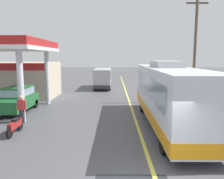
{
  "coord_description": "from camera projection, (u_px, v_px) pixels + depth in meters",
  "views": [
    {
      "loc": [
        -1.34,
        -6.12,
        3.93
      ],
      "look_at": [
        -1.5,
        10.0,
        1.6
      ],
      "focal_mm": 36.31,
      "sensor_mm": 36.0,
      "label": 1
    }
  ],
  "objects": [
    {
      "name": "ground",
      "position": [
        126.0,
        91.0,
        26.4
      ],
      "size": [
        120.0,
        120.0,
        0.0
      ],
      "primitive_type": "plane",
      "color": "#4C4C51"
    },
    {
      "name": "lane_divider_stripe",
      "position": [
        128.0,
        99.0,
        21.45
      ],
      "size": [
        0.16,
        50.0,
        0.01
      ],
      "primitive_type": "cube",
      "color": "#D8CC4C",
      "rests_on": "ground"
    },
    {
      "name": "coach_bus_main",
      "position": [
        170.0,
        96.0,
        12.87
      ],
      "size": [
        2.6,
        11.04,
        3.69
      ],
      "color": "silver",
      "rests_on": "ground"
    },
    {
      "name": "gas_station_roadside",
      "position": [
        11.0,
        72.0,
        20.25
      ],
      "size": [
        9.1,
        11.95,
        5.1
      ],
      "color": "#B21E1E",
      "rests_on": "ground"
    },
    {
      "name": "car_at_pump",
      "position": [
        18.0,
        98.0,
        16.16
      ],
      "size": [
        1.7,
        4.2,
        1.82
      ],
      "color": "#1E602D",
      "rests_on": "ground"
    },
    {
      "name": "minibus_opposing_lane",
      "position": [
        103.0,
        77.0,
        28.43
      ],
      "size": [
        2.04,
        6.13,
        2.44
      ],
      "color": "#A5A5AD",
      "rests_on": "ground"
    },
    {
      "name": "motorcycle_parked_forecourt",
      "position": [
        15.0,
        125.0,
        11.6
      ],
      "size": [
        0.55,
        1.8,
        0.92
      ],
      "color": "black",
      "rests_on": "ground"
    },
    {
      "name": "pedestrian_near_pump",
      "position": [
        22.0,
        108.0,
        13.45
      ],
      "size": [
        0.55,
        0.22,
        1.66
      ],
      "color": "#33333F",
      "rests_on": "ground"
    },
    {
      "name": "utility_pole_roadside",
      "position": [
        195.0,
        48.0,
        19.16
      ],
      "size": [
        1.8,
        0.24,
        8.92
      ],
      "color": "brown",
      "rests_on": "ground"
    }
  ]
}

